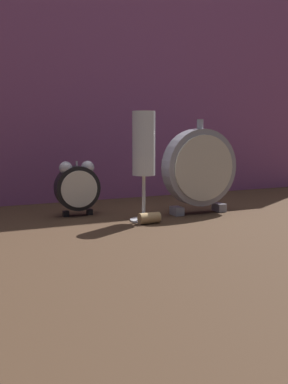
{
  "coord_description": "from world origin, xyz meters",
  "views": [
    {
      "loc": [
        -0.37,
        -0.75,
        0.18
      ],
      "look_at": [
        0.0,
        0.08,
        0.05
      ],
      "focal_mm": 40.0,
      "sensor_mm": 36.0,
      "label": 1
    }
  ],
  "objects_px": {
    "alarm_clock_twin_bell": "(77,186)",
    "wine_cork": "(149,218)",
    "mantel_clock_silver": "(200,168)",
    "champagne_flute": "(144,151)"
  },
  "relations": [
    {
      "from": "champagne_flute",
      "to": "wine_cork",
      "type": "xyz_separation_m",
      "value": [
        -0.0,
        -0.03,
        -0.13
      ]
    },
    {
      "from": "alarm_clock_twin_bell",
      "to": "champagne_flute",
      "type": "bearing_deg",
      "value": -44.01
    },
    {
      "from": "champagne_flute",
      "to": "wine_cork",
      "type": "relative_size",
      "value": 5.23
    },
    {
      "from": "champagne_flute",
      "to": "wine_cork",
      "type": "distance_m",
      "value": 0.13
    },
    {
      "from": "alarm_clock_twin_bell",
      "to": "wine_cork",
      "type": "bearing_deg",
      "value": -50.65
    },
    {
      "from": "wine_cork",
      "to": "alarm_clock_twin_bell",
      "type": "bearing_deg",
      "value": 129.35
    },
    {
      "from": "champagne_flute",
      "to": "mantel_clock_silver",
      "type": "bearing_deg",
      "value": 8.84
    },
    {
      "from": "alarm_clock_twin_bell",
      "to": "mantel_clock_silver",
      "type": "xyz_separation_m",
      "value": [
        0.25,
        -0.08,
        0.04
      ]
    },
    {
      "from": "champagne_flute",
      "to": "wine_cork",
      "type": "bearing_deg",
      "value": -92.46
    },
    {
      "from": "alarm_clock_twin_bell",
      "to": "mantel_clock_silver",
      "type": "bearing_deg",
      "value": -18.11
    }
  ]
}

